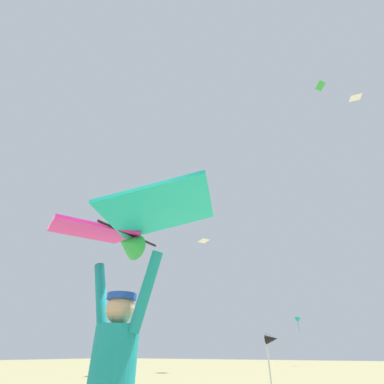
{
  "coord_description": "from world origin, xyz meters",
  "views": [
    {
      "loc": [
        2.1,
        -1.95,
        1.19
      ],
      "look_at": [
        0.37,
        0.97,
        3.2
      ],
      "focal_mm": 25.47,
      "sensor_mm": 36.0,
      "label": 1
    }
  ],
  "objects_px": {
    "distant_kite_green_high_right": "(320,86)",
    "marker_flag": "(271,343)",
    "held_stunt_kite": "(124,227)",
    "distant_kite_white_far_center": "(204,240)",
    "distant_kite_teal_mid_left": "(298,320)",
    "distant_kite_white_low_right": "(355,97)",
    "distant_kite_purple_mid_right": "(178,186)"
  },
  "relations": [
    {
      "from": "marker_flag",
      "to": "distant_kite_teal_mid_left",
      "type": "bearing_deg",
      "value": 99.72
    },
    {
      "from": "distant_kite_teal_mid_left",
      "to": "distant_kite_white_low_right",
      "type": "xyz_separation_m",
      "value": [
        9.08,
        -25.25,
        6.44
      ]
    },
    {
      "from": "distant_kite_white_low_right",
      "to": "distant_kite_purple_mid_right",
      "type": "xyz_separation_m",
      "value": [
        -13.95,
        7.08,
        3.57
      ]
    },
    {
      "from": "distant_kite_teal_mid_left",
      "to": "marker_flag",
      "type": "distance_m",
      "value": 29.11
    },
    {
      "from": "distant_kite_green_high_right",
      "to": "marker_flag",
      "type": "relative_size",
      "value": 0.47
    },
    {
      "from": "held_stunt_kite",
      "to": "distant_kite_white_far_center",
      "type": "distance_m",
      "value": 22.93
    },
    {
      "from": "distant_kite_white_low_right",
      "to": "distant_kite_purple_mid_right",
      "type": "height_order",
      "value": "distant_kite_purple_mid_right"
    },
    {
      "from": "distant_kite_white_far_center",
      "to": "distant_kite_white_low_right",
      "type": "bearing_deg",
      "value": -38.16
    },
    {
      "from": "distant_kite_purple_mid_right",
      "to": "distant_kite_white_far_center",
      "type": "bearing_deg",
      "value": 77.0
    },
    {
      "from": "distant_kite_white_far_center",
      "to": "distant_kite_purple_mid_right",
      "type": "relative_size",
      "value": 0.69
    },
    {
      "from": "held_stunt_kite",
      "to": "distant_kite_white_low_right",
      "type": "height_order",
      "value": "distant_kite_white_low_right"
    },
    {
      "from": "held_stunt_kite",
      "to": "distant_kite_white_far_center",
      "type": "xyz_separation_m",
      "value": [
        -9.42,
        19.36,
        7.9
      ]
    },
    {
      "from": "distant_kite_teal_mid_left",
      "to": "distant_kite_white_far_center",
      "type": "relative_size",
      "value": 1.5
    },
    {
      "from": "distant_kite_purple_mid_right",
      "to": "marker_flag",
      "type": "height_order",
      "value": "distant_kite_purple_mid_right"
    },
    {
      "from": "held_stunt_kite",
      "to": "marker_flag",
      "type": "bearing_deg",
      "value": 94.15
    },
    {
      "from": "marker_flag",
      "to": "distant_kite_purple_mid_right",
      "type": "bearing_deg",
      "value": 133.3
    },
    {
      "from": "distant_kite_white_far_center",
      "to": "distant_kite_white_low_right",
      "type": "relative_size",
      "value": 1.72
    },
    {
      "from": "distant_kite_green_high_right",
      "to": "marker_flag",
      "type": "xyz_separation_m",
      "value": [
        -3.55,
        -8.85,
        -16.79
      ]
    },
    {
      "from": "distant_kite_teal_mid_left",
      "to": "marker_flag",
      "type": "height_order",
      "value": "distant_kite_teal_mid_left"
    },
    {
      "from": "held_stunt_kite",
      "to": "distant_kite_white_far_center",
      "type": "relative_size",
      "value": 1.82
    },
    {
      "from": "distant_kite_purple_mid_right",
      "to": "distant_kite_white_low_right",
      "type": "bearing_deg",
      "value": -26.89
    },
    {
      "from": "distant_kite_white_far_center",
      "to": "held_stunt_kite",
      "type": "bearing_deg",
      "value": -64.05
    },
    {
      "from": "distant_kite_green_high_right",
      "to": "distant_kite_white_low_right",
      "type": "xyz_separation_m",
      "value": [
        0.64,
        -5.57,
        -7.32
      ]
    },
    {
      "from": "distant_kite_teal_mid_left",
      "to": "distant_kite_green_high_right",
      "type": "bearing_deg",
      "value": -66.8
    },
    {
      "from": "distant_kite_white_low_right",
      "to": "marker_flag",
      "type": "xyz_separation_m",
      "value": [
        -4.19,
        -3.28,
        -9.47
      ]
    },
    {
      "from": "distant_kite_white_low_right",
      "to": "distant_kite_purple_mid_right",
      "type": "distance_m",
      "value": 16.05
    },
    {
      "from": "distant_kite_teal_mid_left",
      "to": "distant_kite_white_low_right",
      "type": "distance_m",
      "value": 27.6
    },
    {
      "from": "distant_kite_white_far_center",
      "to": "distant_kite_white_low_right",
      "type": "height_order",
      "value": "distant_kite_white_low_right"
    },
    {
      "from": "distant_kite_teal_mid_left",
      "to": "distant_kite_white_far_center",
      "type": "xyz_separation_m",
      "value": [
        -4.12,
        -14.89,
        5.67
      ]
    },
    {
      "from": "distant_kite_green_high_right",
      "to": "distant_kite_purple_mid_right",
      "type": "relative_size",
      "value": 0.48
    },
    {
      "from": "distant_kite_teal_mid_left",
      "to": "held_stunt_kite",
      "type": "bearing_deg",
      "value": -81.19
    },
    {
      "from": "held_stunt_kite",
      "to": "distant_kite_purple_mid_right",
      "type": "relative_size",
      "value": 1.25
    }
  ]
}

